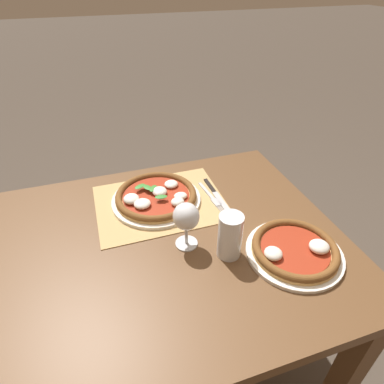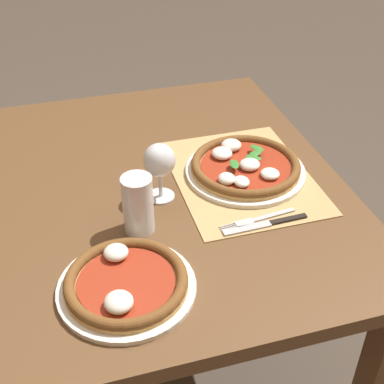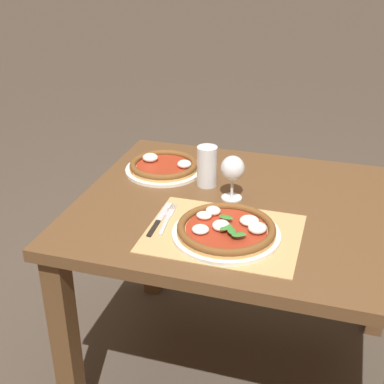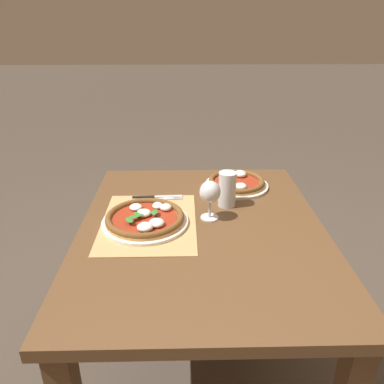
{
  "view_description": "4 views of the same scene",
  "coord_description": "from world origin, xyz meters",
  "px_view_note": "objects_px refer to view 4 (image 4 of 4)",
  "views": [
    {
      "loc": [
        0.15,
        0.72,
        1.46
      ],
      "look_at": [
        -0.13,
        -0.13,
        0.82
      ],
      "focal_mm": 30.0,
      "sensor_mm": 36.0,
      "label": 1
    },
    {
      "loc": [
        -1.14,
        0.26,
        1.56
      ],
      "look_at": [
        -0.18,
        -0.02,
        0.83
      ],
      "focal_mm": 50.0,
      "sensor_mm": 36.0,
      "label": 2
    },
    {
      "loc": [
        0.27,
        -1.55,
        1.58
      ],
      "look_at": [
        -0.16,
        -0.13,
        0.83
      ],
      "focal_mm": 50.0,
      "sensor_mm": 36.0,
      "label": 3
    },
    {
      "loc": [
        1.2,
        -0.06,
        1.45
      ],
      "look_at": [
        -0.13,
        -0.03,
        0.82
      ],
      "focal_mm": 35.0,
      "sensor_mm": 36.0,
      "label": 4
    }
  ],
  "objects_px": {
    "pint_glass": "(227,190)",
    "pizza_near": "(145,219)",
    "pizza_far": "(237,183)",
    "wine_glass": "(210,193)",
    "fork": "(160,199)",
    "knife": "(158,197)"
  },
  "relations": [
    {
      "from": "pint_glass",
      "to": "wine_glass",
      "type": "bearing_deg",
      "value": -35.61
    },
    {
      "from": "pint_glass",
      "to": "fork",
      "type": "distance_m",
      "value": 0.29
    },
    {
      "from": "wine_glass",
      "to": "fork",
      "type": "height_order",
      "value": "wine_glass"
    },
    {
      "from": "pizza_near",
      "to": "fork",
      "type": "bearing_deg",
      "value": 168.03
    },
    {
      "from": "pizza_near",
      "to": "fork",
      "type": "relative_size",
      "value": 1.62
    },
    {
      "from": "pizza_far",
      "to": "pint_glass",
      "type": "bearing_deg",
      "value": -19.61
    },
    {
      "from": "knife",
      "to": "wine_glass",
      "type": "bearing_deg",
      "value": 49.17
    },
    {
      "from": "fork",
      "to": "wine_glass",
      "type": "bearing_deg",
      "value": 51.37
    },
    {
      "from": "pizza_near",
      "to": "pint_glass",
      "type": "relative_size",
      "value": 2.24
    },
    {
      "from": "pizza_near",
      "to": "pint_glass",
      "type": "bearing_deg",
      "value": 114.83
    },
    {
      "from": "fork",
      "to": "knife",
      "type": "bearing_deg",
      "value": -153.89
    },
    {
      "from": "pizza_far",
      "to": "knife",
      "type": "height_order",
      "value": "pizza_far"
    },
    {
      "from": "pizza_near",
      "to": "wine_glass",
      "type": "xyz_separation_m",
      "value": [
        -0.04,
        0.24,
        0.08
      ]
    },
    {
      "from": "wine_glass",
      "to": "knife",
      "type": "height_order",
      "value": "wine_glass"
    },
    {
      "from": "pizza_far",
      "to": "pizza_near",
      "type": "bearing_deg",
      "value": -49.18
    },
    {
      "from": "pint_glass",
      "to": "pizza_near",
      "type": "bearing_deg",
      "value": -65.17
    },
    {
      "from": "fork",
      "to": "knife",
      "type": "distance_m",
      "value": 0.03
    },
    {
      "from": "pizza_near",
      "to": "wine_glass",
      "type": "height_order",
      "value": "wine_glass"
    },
    {
      "from": "wine_glass",
      "to": "pint_glass",
      "type": "xyz_separation_m",
      "value": [
        -0.11,
        0.08,
        -0.04
      ]
    },
    {
      "from": "pint_glass",
      "to": "fork",
      "type": "xyz_separation_m",
      "value": [
        -0.05,
        -0.28,
        -0.06
      ]
    },
    {
      "from": "pizza_far",
      "to": "fork",
      "type": "bearing_deg",
      "value": -68.71
    },
    {
      "from": "pizza_far",
      "to": "pint_glass",
      "type": "xyz_separation_m",
      "value": [
        0.19,
        -0.07,
        0.05
      ]
    }
  ]
}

